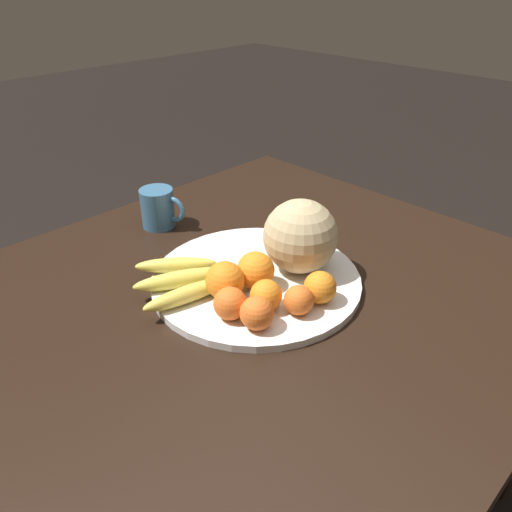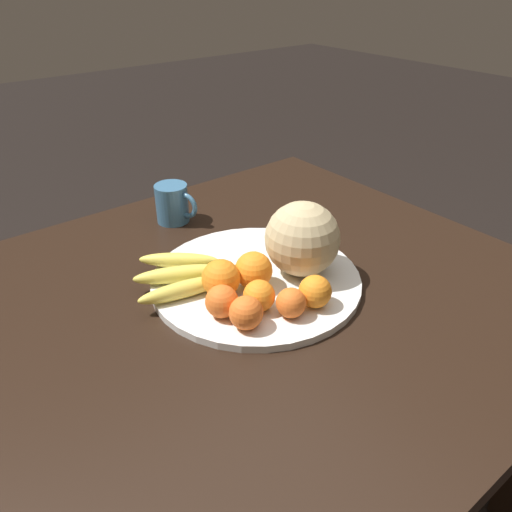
{
  "view_description": "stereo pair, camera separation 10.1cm",
  "coord_description": "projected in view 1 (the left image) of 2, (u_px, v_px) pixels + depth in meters",
  "views": [
    {
      "loc": [
        -0.59,
        -0.59,
        1.29
      ],
      "look_at": [
        0.03,
        0.02,
        0.77
      ],
      "focal_mm": 35.0,
      "sensor_mm": 36.0,
      "label": 1
    },
    {
      "loc": [
        -0.51,
        -0.66,
        1.29
      ],
      "look_at": [
        0.03,
        0.02,
        0.77
      ],
      "focal_mm": 35.0,
      "sensor_mm": 36.0,
      "label": 2
    }
  ],
  "objects": [
    {
      "name": "produce_tag",
      "position": [
        254.0,
        299.0,
        0.96
      ],
      "size": [
        0.09,
        0.07,
        0.0
      ],
      "rotation": [
        0.0,
        0.0,
        0.61
      ],
      "color": "white",
      "rests_on": "fruit_bowl"
    },
    {
      "name": "orange_front_left",
      "position": [
        257.0,
        313.0,
        0.88
      ],
      "size": [
        0.06,
        0.06,
        0.06
      ],
      "color": "orange",
      "rests_on": "fruit_bowl"
    },
    {
      "name": "orange_top_small",
      "position": [
        299.0,
        300.0,
        0.92
      ],
      "size": [
        0.06,
        0.06,
        0.06
      ],
      "color": "orange",
      "rests_on": "fruit_bowl"
    },
    {
      "name": "orange_front_right",
      "position": [
        225.0,
        281.0,
        0.95
      ],
      "size": [
        0.08,
        0.08,
        0.08
      ],
      "color": "orange",
      "rests_on": "fruit_bowl"
    },
    {
      "name": "orange_back_right",
      "position": [
        257.0,
        270.0,
        0.99
      ],
      "size": [
        0.08,
        0.08,
        0.08
      ],
      "color": "orange",
      "rests_on": "fruit_bowl"
    },
    {
      "name": "ground_plane",
      "position": [
        254.0,
        499.0,
        1.38
      ],
      "size": [
        12.0,
        12.0,
        0.0
      ],
      "primitive_type": "plane",
      "color": "black"
    },
    {
      "name": "banana_bunch",
      "position": [
        182.0,
        279.0,
        0.99
      ],
      "size": [
        0.22,
        0.2,
        0.04
      ],
      "rotation": [
        0.0,
        0.0,
        8.97
      ],
      "color": "#473819",
      "rests_on": "fruit_bowl"
    },
    {
      "name": "melon",
      "position": [
        300.0,
        236.0,
        1.02
      ],
      "size": [
        0.16,
        0.16,
        0.16
      ],
      "color": "tan",
      "rests_on": "fruit_bowl"
    },
    {
      "name": "orange_side_extra",
      "position": [
        230.0,
        303.0,
        0.9
      ],
      "size": [
        0.06,
        0.06,
        0.06
      ],
      "color": "orange",
      "rests_on": "fruit_bowl"
    },
    {
      "name": "kitchen_table",
      "position": [
        253.0,
        326.0,
        1.07
      ],
      "size": [
        1.2,
        1.08,
        0.7
      ],
      "color": "black",
      "rests_on": "ground_plane"
    },
    {
      "name": "ceramic_mug",
      "position": [
        159.0,
        208.0,
        1.24
      ],
      "size": [
        0.08,
        0.12,
        0.1
      ],
      "rotation": [
        0.0,
        0.0,
        5.07
      ],
      "color": "#386689",
      "rests_on": "kitchen_table"
    },
    {
      "name": "fruit_bowl",
      "position": [
        256.0,
        279.0,
        1.04
      ],
      "size": [
        0.43,
        0.43,
        0.02
      ],
      "color": "white",
      "rests_on": "kitchen_table"
    },
    {
      "name": "orange_mid_center",
      "position": [
        320.0,
        287.0,
        0.95
      ],
      "size": [
        0.06,
        0.06,
        0.06
      ],
      "color": "orange",
      "rests_on": "fruit_bowl"
    },
    {
      "name": "orange_back_left",
      "position": [
        266.0,
        295.0,
        0.93
      ],
      "size": [
        0.06,
        0.06,
        0.06
      ],
      "color": "orange",
      "rests_on": "fruit_bowl"
    }
  ]
}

